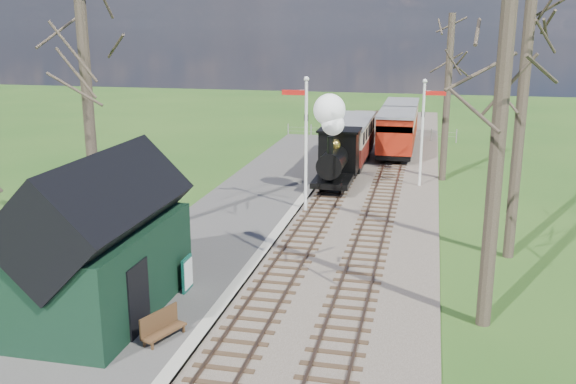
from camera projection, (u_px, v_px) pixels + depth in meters
The scene contains 18 objects.
distant_hills at pixel (397, 231), 78.88m from camera, with size 114.40×48.00×22.02m.
ballast_bed at pixel (363, 183), 34.77m from camera, with size 8.00×60.00×0.10m, color brown.
track_near at pixel (339, 181), 35.04m from camera, with size 1.60×60.00×0.15m.
track_far at pixel (387, 184), 34.49m from camera, with size 1.60×60.00×0.15m.
platform at pixel (234, 219), 28.22m from camera, with size 5.00×44.00×0.20m, color #474442.
coping_strip at pixel (285, 222), 27.74m from camera, with size 0.40×44.00×0.21m, color #B2AD9E.
station_shed at pixel (103, 245), 18.40m from camera, with size 3.25×6.30×4.78m.
semaphore_near at pixel (305, 135), 28.64m from camera, with size 1.22×0.24×6.22m.
semaphore_far at pixel (424, 125), 33.29m from camera, with size 1.22×0.24×5.72m.
bare_trees at pixel (331, 120), 22.23m from camera, with size 15.51×22.39×12.00m.
fence_line at pixel (370, 132), 48.07m from camera, with size 12.60×0.08×1.00m.
locomotive at pixel (335, 147), 32.94m from camera, with size 2.00×4.66×4.99m.
coach at pixel (350, 139), 38.82m from camera, with size 2.33×7.99×2.45m.
red_carriage_a at pixel (396, 133), 41.06m from camera, with size 2.33×5.77×2.45m.
red_carriage_b at pixel (401, 121), 46.25m from camera, with size 2.33×5.77×2.45m.
sign_board at pixel (187, 274), 20.33m from camera, with size 0.11×0.76×1.11m.
bench at pixel (161, 326), 17.23m from camera, with size 0.87×1.43×0.79m.
person at pixel (151, 283), 19.22m from camera, with size 0.50×0.33×1.38m, color black.
Camera 1 is at (4.70, -11.83, 8.43)m, focal length 40.00 mm.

